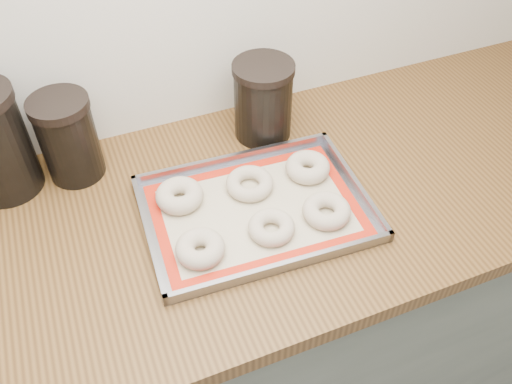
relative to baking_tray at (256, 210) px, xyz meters
name	(u,v)px	position (x,y,z in m)	size (l,w,h in m)	color
cabinet	(217,331)	(-0.10, 0.03, -0.48)	(3.00, 0.65, 0.86)	slate
countertop	(206,221)	(-0.10, 0.03, -0.03)	(3.06, 0.68, 0.04)	brown
baking_tray	(256,210)	(0.00, 0.00, 0.00)	(0.48, 0.35, 0.03)	gray
baking_mat	(256,211)	(0.00, 0.00, 0.00)	(0.43, 0.31, 0.00)	#C6B793
bagel_front_left	(200,248)	(-0.14, -0.07, 0.02)	(0.10, 0.10, 0.04)	#C5B298
bagel_front_mid	(271,227)	(0.01, -0.07, 0.01)	(0.09, 0.09, 0.03)	#C5B298
bagel_front_right	(327,211)	(0.13, -0.07, 0.01)	(0.10, 0.10, 0.03)	#C5B298
bagel_back_left	(180,196)	(-0.14, 0.08, 0.02)	(0.10, 0.10, 0.04)	#C5B298
bagel_back_mid	(250,184)	(0.01, 0.07, 0.01)	(0.10, 0.10, 0.03)	#C5B298
bagel_back_right	(308,167)	(0.15, 0.06, 0.02)	(0.10, 0.10, 0.04)	#C5B298
canister_mid	(68,138)	(-0.32, 0.26, 0.09)	(0.13, 0.13, 0.19)	black
canister_right	(263,100)	(0.11, 0.24, 0.09)	(0.14, 0.14, 0.19)	black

